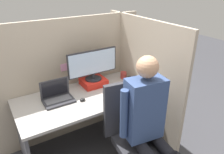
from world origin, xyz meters
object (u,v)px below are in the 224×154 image
object	(u,v)px
stapler	(132,80)
office_chair	(134,133)
paper_box	(94,82)
carrot_toy	(116,94)
person	(148,119)
monitor	(93,64)
coffee_mug	(123,75)
laptop	(58,97)

from	to	relation	value
stapler	office_chair	world-z (taller)	office_chair
paper_box	office_chair	size ratio (longest dim) A/B	0.28
paper_box	office_chair	bearing A→B (deg)	-87.02
paper_box	carrot_toy	xyz separation A→B (m)	(0.09, -0.36, -0.01)
stapler	person	bearing A→B (deg)	-116.48
paper_box	carrot_toy	world-z (taller)	paper_box
person	office_chair	bearing A→B (deg)	98.19
monitor	carrot_toy	xyz separation A→B (m)	(0.09, -0.37, -0.25)
monitor	paper_box	bearing A→B (deg)	-90.00
stapler	person	world-z (taller)	person
stapler	coffee_mug	size ratio (longest dim) A/B	1.48
laptop	office_chair	size ratio (longest dim) A/B	0.31
monitor	person	world-z (taller)	person
coffee_mug	monitor	bearing A→B (deg)	174.70
paper_box	coffee_mug	bearing A→B (deg)	-4.92
laptop	office_chair	distance (m)	0.89
carrot_toy	monitor	bearing A→B (deg)	103.14
carrot_toy	stapler	bearing A→B (deg)	26.01
stapler	person	xyz separation A→B (m)	(-0.37, -0.75, 0.02)
office_chair	person	distance (m)	0.31
monitor	stapler	world-z (taller)	monitor
laptop	coffee_mug	size ratio (longest dim) A/B	3.62
person	carrot_toy	bearing A→B (deg)	87.80
monitor	person	xyz separation A→B (m)	(0.06, -0.94, -0.22)
stapler	coffee_mug	bearing A→B (deg)	96.68
paper_box	coffee_mug	xyz separation A→B (m)	(0.42, -0.04, 0.00)
carrot_toy	coffee_mug	distance (m)	0.47
paper_box	monitor	size ratio (longest dim) A/B	0.46
monitor	laptop	distance (m)	0.56
laptop	person	world-z (taller)	person
monitor	stapler	bearing A→B (deg)	-24.24
laptop	person	bearing A→B (deg)	-55.30
office_chair	coffee_mug	xyz separation A→B (m)	(0.38, 0.75, 0.26)
laptop	coffee_mug	world-z (taller)	laptop
coffee_mug	laptop	bearing A→B (deg)	-174.11
paper_box	laptop	distance (m)	0.52
stapler	paper_box	bearing A→B (deg)	156.06
paper_box	monitor	xyz separation A→B (m)	(-0.00, 0.00, 0.23)
office_chair	paper_box	bearing A→B (deg)	92.98
laptop	coffee_mug	xyz separation A→B (m)	(0.92, 0.09, -0.00)
office_chair	monitor	bearing A→B (deg)	92.97
stapler	carrot_toy	xyz separation A→B (m)	(-0.35, -0.17, -0.01)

